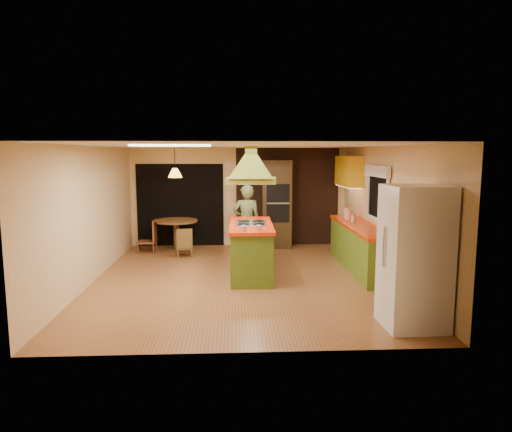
{
  "coord_description": "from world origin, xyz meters",
  "views": [
    {
      "loc": [
        -0.13,
        -8.43,
        2.37
      ],
      "look_at": [
        0.3,
        0.37,
        1.15
      ],
      "focal_mm": 32.0,
      "sensor_mm": 36.0,
      "label": 1
    }
  ],
  "objects": [
    {
      "name": "canister_large",
      "position": [
        2.4,
        1.52,
        1.04
      ],
      "size": [
        0.2,
        0.2,
        0.23
      ],
      "primitive_type": "cylinder",
      "rotation": [
        0.0,
        0.0,
        -0.31
      ],
      "color": "#EFE6C0",
      "rests_on": "right_counter"
    },
    {
      "name": "ceiling_plane",
      "position": [
        0.0,
        0.0,
        2.5
      ],
      "size": [
        6.5,
        6.5,
        0.0
      ],
      "primitive_type": "plane",
      "rotation": [
        3.14,
        0.0,
        0.0
      ],
      "color": "silver",
      "rests_on": "room_walls"
    },
    {
      "name": "pendant_lamp",
      "position": [
        -1.53,
        2.58,
        1.9
      ],
      "size": [
        0.44,
        0.44,
        0.22
      ],
      "primitive_type": "cone",
      "rotation": [
        0.0,
        0.0,
        -0.38
      ],
      "color": "#FF9E3F",
      "rests_on": "ceiling_plane"
    },
    {
      "name": "upper_cabinets",
      "position": [
        2.57,
        2.2,
        1.95
      ],
      "size": [
        0.34,
        1.4,
        0.7
      ],
      "primitive_type": "cube",
      "color": "yellow",
      "rests_on": "room_walls"
    },
    {
      "name": "canister_small",
      "position": [
        2.4,
        1.01,
        0.99
      ],
      "size": [
        0.11,
        0.11,
        0.14
      ],
      "primitive_type": "cylinder",
      "rotation": [
        0.0,
        0.0,
        0.05
      ],
      "color": "beige",
      "rests_on": "right_counter"
    },
    {
      "name": "chair_left",
      "position": [
        -2.23,
        2.48,
        0.39
      ],
      "size": [
        0.44,
        0.44,
        0.78
      ],
      "primitive_type": null,
      "rotation": [
        0.0,
        0.0,
        -1.59
      ],
      "color": "brown",
      "rests_on": "ground"
    },
    {
      "name": "right_counter",
      "position": [
        2.45,
        0.6,
        0.46
      ],
      "size": [
        0.62,
        3.05,
        0.92
      ],
      "color": "olive",
      "rests_on": "ground"
    },
    {
      "name": "wall_oven",
      "position": [
        0.95,
        2.95,
        1.1
      ],
      "size": [
        0.76,
        0.64,
        2.19
      ],
      "rotation": [
        0.0,
        0.0,
        -0.06
      ],
      "color": "#473216",
      "rests_on": "ground"
    },
    {
      "name": "range_hood",
      "position": [
        0.2,
        0.27,
        2.25
      ],
      "size": [
        0.98,
        0.73,
        0.78
      ],
      "rotation": [
        0.0,
        0.0,
        -0.06
      ],
      "color": "olive",
      "rests_on": "ceiling_plane"
    },
    {
      "name": "fluor_panel",
      "position": [
        -1.1,
        -1.2,
        2.48
      ],
      "size": [
        1.2,
        0.6,
        0.03
      ],
      "primitive_type": "cube",
      "color": "white",
      "rests_on": "ceiling_plane"
    },
    {
      "name": "refrigerator",
      "position": [
        2.3,
        -2.52,
        0.97
      ],
      "size": [
        0.82,
        0.78,
        1.95
      ],
      "primitive_type": "cube",
      "rotation": [
        0.0,
        0.0,
        0.03
      ],
      "color": "white",
      "rests_on": "ground"
    },
    {
      "name": "man",
      "position": [
        0.15,
        1.64,
        0.84
      ],
      "size": [
        0.62,
        0.41,
        1.68
      ],
      "primitive_type": "imported",
      "rotation": [
        0.0,
        0.0,
        3.16
      ],
      "color": "#4E5A2F",
      "rests_on": "ground"
    },
    {
      "name": "room_walls",
      "position": [
        0.0,
        0.0,
        1.25
      ],
      "size": [
        5.5,
        6.5,
        6.5
      ],
      "color": "beige",
      "rests_on": "ground"
    },
    {
      "name": "ground",
      "position": [
        0.0,
        0.0,
        0.0
      ],
      "size": [
        6.5,
        6.5,
        0.0
      ],
      "primitive_type": "plane",
      "color": "#9C6033",
      "rests_on": "ground"
    },
    {
      "name": "brick_panel",
      "position": [
        1.25,
        3.23,
        1.25
      ],
      "size": [
        2.64,
        0.03,
        2.5
      ],
      "primitive_type": "cube",
      "color": "#381E14",
      "rests_on": "ground"
    },
    {
      "name": "kitchen_island",
      "position": [
        0.2,
        0.27,
        0.51
      ],
      "size": [
        0.86,
        2.06,
        1.03
      ],
      "rotation": [
        0.0,
        0.0,
        -0.02
      ],
      "color": "#54701C",
      "rests_on": "ground"
    },
    {
      "name": "canister_medium",
      "position": [
        2.4,
        1.45,
        1.03
      ],
      "size": [
        0.18,
        0.18,
        0.21
      ],
      "primitive_type": "cylinder",
      "rotation": [
        0.0,
        0.0,
        0.24
      ],
      "color": "#FFE5CD",
      "rests_on": "right_counter"
    },
    {
      "name": "nook_opening",
      "position": [
        -1.5,
        3.23,
        1.05
      ],
      "size": [
        2.2,
        0.03,
        2.1
      ],
      "primitive_type": "cube",
      "color": "black",
      "rests_on": "ground"
    },
    {
      "name": "dining_table",
      "position": [
        -1.53,
        2.58,
        0.54
      ],
      "size": [
        1.02,
        1.02,
        0.76
      ],
      "rotation": [
        0.0,
        0.0,
        0.0
      ],
      "color": "brown",
      "rests_on": "ground"
    },
    {
      "name": "window_right",
      "position": [
        2.7,
        0.4,
        1.77
      ],
      "size": [
        0.12,
        1.35,
        1.06
      ],
      "color": "black",
      "rests_on": "room_walls"
    },
    {
      "name": "chair_near",
      "position": [
        -1.28,
        1.93,
        0.34
      ],
      "size": [
        0.43,
        0.43,
        0.67
      ],
      "primitive_type": null,
      "rotation": [
        0.0,
        0.0,
        3.32
      ],
      "color": "brown",
      "rests_on": "ground"
    }
  ]
}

